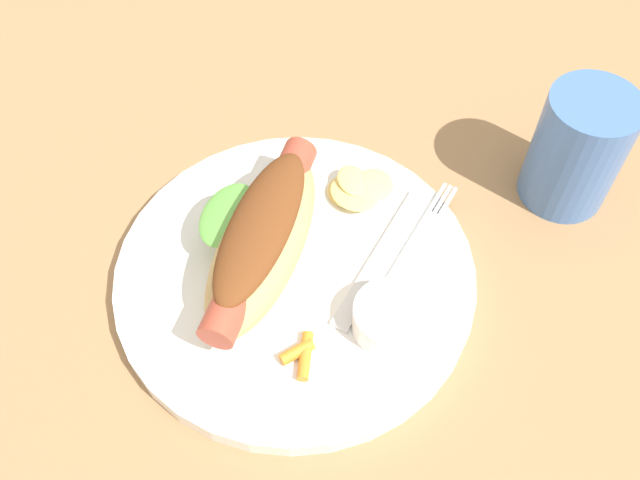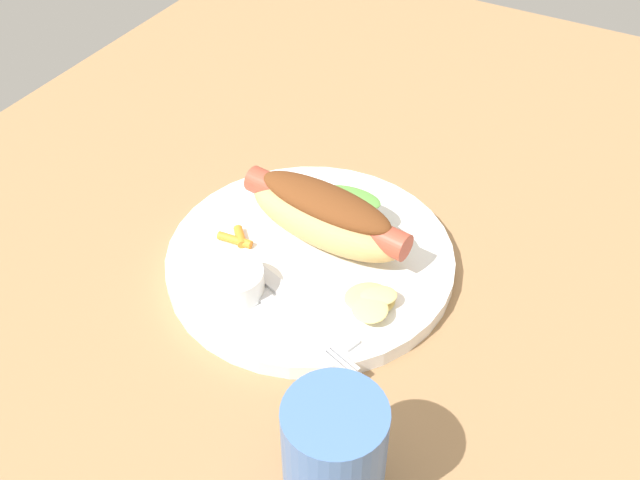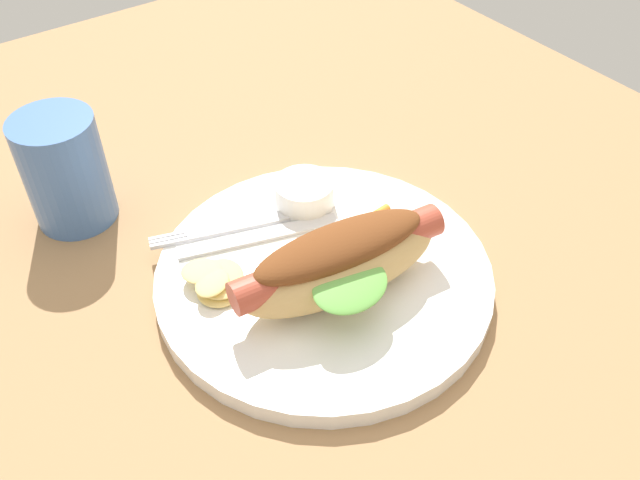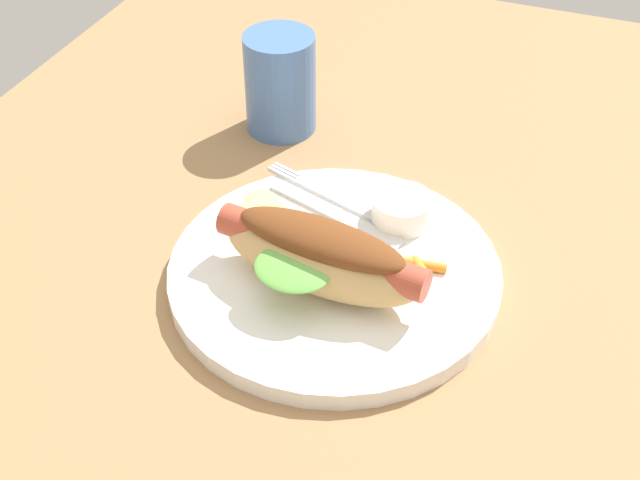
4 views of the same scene
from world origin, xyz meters
The scene contains 9 objects.
ground_plane centered at (0.00, 0.00, -0.90)cm, with size 120.00×90.00×1.80cm, color #9E754C.
plate centered at (-2.89, -1.32, 0.80)cm, with size 27.12×27.12×1.60cm, color white.
hot_dog centered at (-0.45, -1.62, 4.71)cm, with size 8.95×17.63×5.82cm.
sauce_ramekin centered at (-10.44, 2.03, 2.83)cm, with size 5.23×5.23×2.45cm, color white.
fork centered at (-11.16, -4.24, 1.80)cm, with size 5.72×14.29×0.40cm.
knife centered at (-9.05, -3.60, 1.78)cm, with size 13.80×1.40×0.36cm, color silver.
chips_pile centered at (-6.18, -9.38, 2.39)cm, with size 6.38×5.83×1.50cm.
carrot_garnish centered at (-4.90, 5.55, 2.02)cm, with size 2.41×3.54×0.87cm.
drinking_cup centered at (-22.69, -14.46, 5.08)cm, with size 7.07×7.07×10.15cm, color #4770B2.
Camera 1 is at (-10.34, 25.85, 45.71)cm, focal length 39.14 mm.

